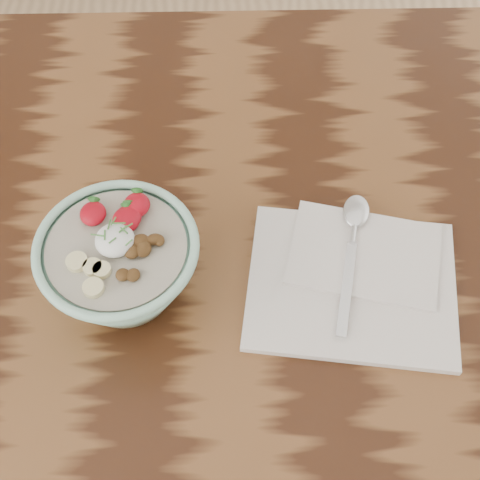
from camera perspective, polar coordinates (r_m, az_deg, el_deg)
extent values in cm
cube|color=#351B0D|center=(85.66, -7.82, -1.27)|extent=(160.00, 90.00, 4.00)
cylinder|color=#9FD6BD|center=(80.57, -9.54, -4.12)|extent=(7.92, 7.92, 1.13)
torus|color=#9FD6BD|center=(72.74, -10.55, -0.58)|extent=(18.02, 18.02, 1.04)
cylinder|color=#BAB19A|center=(73.21, -10.48, -0.82)|extent=(15.28, 15.28, 0.94)
ellipsoid|color=white|center=(72.34, -10.63, -0.02)|extent=(4.29, 4.29, 2.36)
ellipsoid|color=#A70715|center=(74.84, -12.43, 2.21)|extent=(2.89, 3.18, 1.59)
cone|color=#286623|center=(75.35, -12.38, 3.15)|extent=(1.40, 1.03, 1.52)
ellipsoid|color=#A70715|center=(74.63, -8.81, 2.98)|extent=(2.98, 3.27, 1.64)
cone|color=#286623|center=(75.18, -8.78, 3.94)|extent=(1.40, 1.03, 1.52)
ellipsoid|color=#A70715|center=(73.81, -9.51, 1.92)|extent=(2.92, 3.21, 1.61)
cone|color=#286623|center=(74.33, -9.48, 2.89)|extent=(1.40, 1.03, 1.52)
ellipsoid|color=#A70715|center=(73.60, -9.70, 1.69)|extent=(3.04, 3.35, 1.67)
cone|color=#286623|center=(74.14, -9.66, 2.69)|extent=(1.40, 1.03, 1.52)
cylinder|color=beige|center=(72.23, -13.75, -1.82)|extent=(2.31, 2.31, 0.70)
cylinder|color=beige|center=(71.51, -12.47, -2.28)|extent=(2.03, 2.03, 0.70)
cylinder|color=beige|center=(71.13, -11.70, -2.51)|extent=(1.94, 1.94, 0.70)
cylinder|color=beige|center=(70.24, -12.41, -4.00)|extent=(2.22, 2.22, 0.70)
ellipsoid|color=brown|center=(72.01, -9.08, -0.51)|extent=(1.48, 1.60, 1.03)
ellipsoid|color=brown|center=(70.28, -9.98, -2.94)|extent=(2.01, 2.02, 0.87)
ellipsoid|color=brown|center=(71.46, -9.16, -1.01)|extent=(2.40, 2.40, 1.03)
ellipsoid|color=brown|center=(72.01, -8.45, -0.10)|extent=(2.17, 2.05, 1.29)
ellipsoid|color=brown|center=(71.98, -7.35, 0.04)|extent=(2.11, 1.78, 1.28)
ellipsoid|color=brown|center=(72.00, -6.92, -0.02)|extent=(1.52, 1.71, 0.89)
ellipsoid|color=brown|center=(70.04, -9.10, -2.97)|extent=(1.91, 1.99, 0.99)
ellipsoid|color=brown|center=(71.40, -8.20, -0.81)|extent=(2.17, 2.34, 1.48)
cylinder|color=#468237|center=(71.55, -9.96, 0.92)|extent=(0.91, 0.97, 0.22)
cylinder|color=#468237|center=(71.62, -12.06, 0.40)|extent=(1.53, 0.46, 0.23)
cylinder|color=#468237|center=(71.48, -11.47, 0.42)|extent=(0.27, 1.27, 0.22)
cylinder|color=#468237|center=(72.32, -10.75, 1.60)|extent=(0.58, 1.04, 0.22)
cylinder|color=#468237|center=(70.94, -10.84, -0.04)|extent=(0.82, 0.77, 0.21)
cylinder|color=#468237|center=(72.15, -11.10, 1.31)|extent=(0.35, 1.20, 0.22)
cylinder|color=#468237|center=(72.06, -10.28, 1.43)|extent=(1.37, 0.22, 0.23)
cylinder|color=#468237|center=(71.42, -9.86, 0.80)|extent=(0.93, 0.93, 0.22)
cylinder|color=#468237|center=(70.50, -9.46, -0.21)|extent=(0.80, 0.82, 0.21)
cylinder|color=#468237|center=(71.66, -9.60, 1.14)|extent=(1.21, 0.89, 0.23)
cube|color=white|center=(80.93, 9.50, -3.79)|extent=(27.02, 23.00, 0.94)
cube|color=white|center=(82.51, 10.56, -1.21)|extent=(20.35, 16.22, 0.57)
cube|color=silver|center=(79.17, 9.09, -4.10)|extent=(3.84, 12.58, 0.38)
cylinder|color=silver|center=(83.27, 9.67, 0.68)|extent=(1.45, 3.38, 0.77)
ellipsoid|color=silver|center=(85.00, 9.89, 2.47)|extent=(4.34, 5.63, 1.04)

